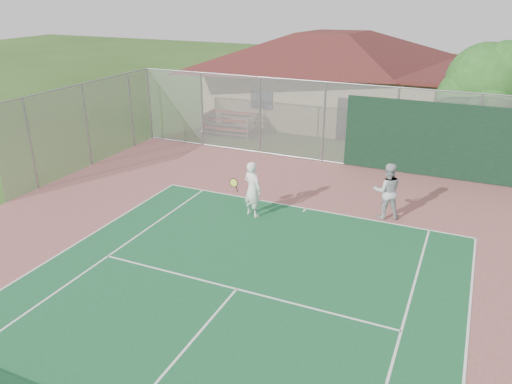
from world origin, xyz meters
TOP-DOWN VIEW (x-y plane):
  - back_fence at (2.11, 16.98)m, footprint 20.08×0.11m
  - side_fence_left at (-10.00, 12.50)m, footprint 0.08×9.00m
  - clubhouse at (-2.98, 24.75)m, footprint 13.50×9.08m
  - bleachers at (-6.79, 19.49)m, footprint 2.83×1.80m
  - tree at (5.17, 19.05)m, footprint 3.78×3.58m
  - player_white_front at (-1.48, 10.61)m, footprint 1.11×0.70m
  - player_grey_back at (2.63, 12.27)m, footprint 1.12×1.00m

SIDE VIEW (x-z plane):
  - bleachers at x=-6.79m, z-range 0.03..1.06m
  - player_grey_back at x=2.63m, z-range 0.00..1.91m
  - player_white_front at x=-1.48m, z-range 0.00..1.91m
  - back_fence at x=2.11m, z-range -0.09..3.43m
  - side_fence_left at x=-10.00m, z-range 0.00..3.50m
  - clubhouse at x=-2.98m, z-range 0.04..5.83m
  - tree at x=5.17m, z-range 0.83..6.11m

